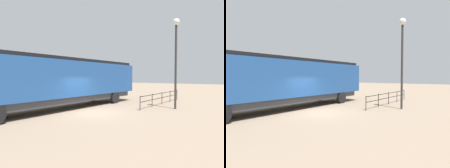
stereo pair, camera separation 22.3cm
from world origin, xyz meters
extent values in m
plane|color=#84705B|center=(0.00, 0.00, 0.00)|extent=(120.00, 120.00, 0.00)
cube|color=navy|center=(-3.03, -0.45, 2.31)|extent=(3.03, 16.07, 2.61)
cube|color=black|center=(-3.03, 6.29, 1.91)|extent=(2.91, 2.58, 1.83)
cube|color=black|center=(-3.03, -0.45, 3.73)|extent=(2.73, 15.43, 0.24)
cube|color=#38383D|center=(-3.03, -0.45, 0.78)|extent=(2.73, 14.78, 0.45)
cylinder|color=black|center=(-4.39, 4.69, 0.55)|extent=(0.30, 1.10, 1.10)
cylinder|color=black|center=(-1.66, 4.69, 0.55)|extent=(0.30, 1.10, 1.10)
cylinder|color=#2D2D2D|center=(3.91, 4.91, 3.21)|extent=(0.16, 0.16, 6.43)
sphere|color=silver|center=(3.91, 4.91, 6.58)|extent=(0.51, 0.51, 0.51)
cube|color=black|center=(2.12, 6.67, 1.00)|extent=(0.04, 8.09, 0.04)
cube|color=black|center=(2.12, 6.67, 0.60)|extent=(0.04, 8.09, 0.04)
cylinder|color=black|center=(2.12, 2.62, 0.54)|extent=(0.05, 0.05, 1.08)
cylinder|color=black|center=(2.12, 4.64, 0.54)|extent=(0.05, 0.05, 1.08)
cylinder|color=black|center=(2.12, 6.67, 0.54)|extent=(0.05, 0.05, 1.08)
cylinder|color=black|center=(2.12, 8.69, 0.54)|extent=(0.05, 0.05, 1.08)
cylinder|color=black|center=(2.12, 10.71, 0.54)|extent=(0.05, 0.05, 1.08)
camera|label=1|loc=(8.82, -9.70, 2.45)|focal=30.89mm
camera|label=2|loc=(9.00, -9.56, 2.45)|focal=30.89mm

